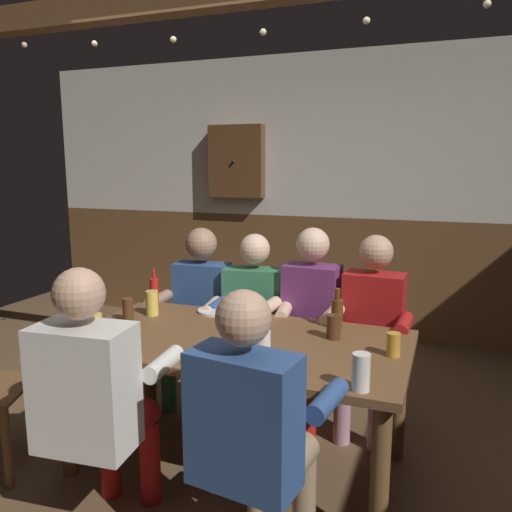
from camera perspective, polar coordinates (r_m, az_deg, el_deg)
ground_plane at (r=2.98m, az=-2.62°, el=-22.92°), size 7.57×7.57×0.00m
back_wall_upper at (r=4.94m, az=9.36°, el=13.06°), size 6.31×0.12×1.51m
back_wall_wainscot at (r=5.05m, az=8.93°, el=-2.08°), size 6.31×0.12×1.13m
dining_table at (r=2.75m, az=-2.09°, el=-11.02°), size 1.77×0.94×0.73m
person_0 at (r=3.58m, az=-6.50°, el=-5.53°), size 0.53×0.51×1.20m
person_1 at (r=3.42m, az=-0.44°, el=-6.52°), size 0.59×0.58×1.17m
person_2 at (r=3.30m, az=5.81°, el=-6.63°), size 0.50×0.52×1.23m
person_3 at (r=3.23m, az=12.68°, el=-7.44°), size 0.51×0.51×1.21m
person_4 at (r=2.35m, az=-17.59°, el=-14.18°), size 0.56×0.56×1.23m
person_5 at (r=2.03m, az=-0.32°, el=-18.33°), size 0.57×0.54×1.20m
table_candle at (r=3.02m, az=1.03°, el=-6.34°), size 0.04×0.04×0.08m
plate_0 at (r=3.19m, az=-4.38°, el=-6.08°), size 0.24×0.24×0.01m
bottle_0 at (r=3.36m, az=-11.27°, el=-3.89°), size 0.05×0.05×0.24m
bottle_1 at (r=2.88m, az=9.02°, el=-6.24°), size 0.07×0.07×0.23m
pint_glass_0 at (r=2.15m, az=11.61°, el=-12.56°), size 0.07×0.07×0.15m
pint_glass_1 at (r=2.46m, az=0.72°, el=-9.68°), size 0.08×0.08×0.12m
pint_glass_2 at (r=2.54m, az=15.07°, el=-9.52°), size 0.07×0.07×0.11m
pint_glass_3 at (r=3.06m, az=-14.09°, el=-5.86°), size 0.06×0.06×0.14m
pint_glass_4 at (r=2.72m, az=8.65°, el=-7.81°), size 0.08×0.08×0.13m
pint_glass_5 at (r=2.75m, az=-17.40°, el=-7.70°), size 0.07×0.07×0.15m
pint_glass_6 at (r=3.16m, az=-11.50°, el=-5.16°), size 0.07×0.07×0.15m
wall_dart_cabinet at (r=5.11m, az=-2.21°, el=10.50°), size 0.56×0.15×0.70m
string_lights at (r=3.02m, az=0.80°, el=24.55°), size 4.45×0.04×0.15m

